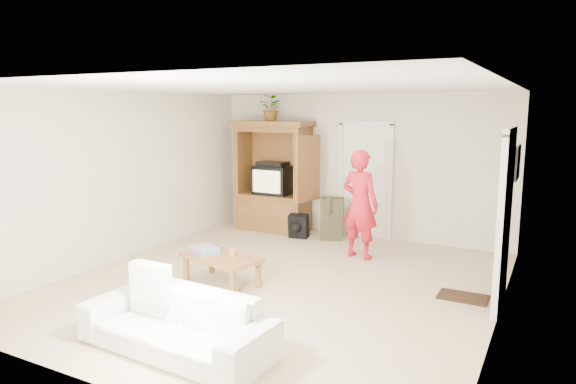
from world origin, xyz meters
name	(u,v)px	position (x,y,z in m)	size (l,w,h in m)	color
floor	(279,283)	(0.00, 0.00, 0.00)	(6.00, 6.00, 0.00)	tan
ceiling	(278,88)	(0.00, 0.00, 2.60)	(6.00, 6.00, 0.00)	white
wall_back	(358,166)	(0.00, 3.00, 1.30)	(5.50, 5.50, 0.00)	silver
wall_front	(98,239)	(0.00, -3.00, 1.30)	(5.50, 5.50, 0.00)	silver
wall_left	(125,176)	(-2.75, 0.00, 1.30)	(6.00, 6.00, 0.00)	silver
wall_right	(504,207)	(2.75, 0.00, 1.30)	(6.00, 6.00, 0.00)	silver
armoire	(274,183)	(-1.58, 2.66, 0.91)	(1.82, 1.14, 2.10)	brown
door_back	(365,182)	(0.15, 2.97, 1.02)	(0.85, 0.05, 2.04)	white
doorway_right	(505,222)	(2.73, 0.60, 1.02)	(0.05, 0.90, 2.04)	black
framed_picture	(518,162)	(2.73, 1.90, 1.60)	(0.03, 0.60, 0.48)	black
doormat	(463,297)	(2.30, 0.60, 0.01)	(0.60, 0.40, 0.02)	#382316
plant	(272,108)	(-1.60, 2.63, 2.34)	(0.43, 0.37, 0.48)	#4C7238
man	(360,204)	(0.54, 1.65, 0.86)	(0.63, 0.41, 1.72)	red
sofa	(176,323)	(0.07, -2.18, 0.29)	(1.99, 0.78, 0.58)	white
coffee_table	(221,259)	(-0.66, -0.40, 0.35)	(1.18, 0.82, 0.40)	#9B6735
towel	(205,250)	(-0.93, -0.40, 0.44)	(0.38, 0.28, 0.08)	#F351BD
candle	(232,252)	(-0.51, -0.35, 0.45)	(0.08, 0.08, 0.10)	tan
backpack_black	(299,227)	(-0.86, 2.30, 0.21)	(0.34, 0.20, 0.43)	black
backpack_olive	(332,219)	(-0.29, 2.51, 0.38)	(0.40, 0.29, 0.76)	#47442B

